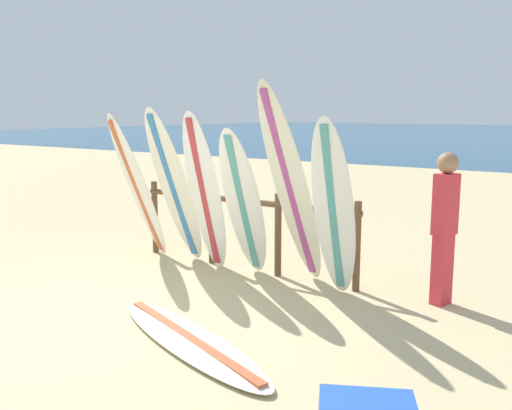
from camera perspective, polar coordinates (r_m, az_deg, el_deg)
ground_plane at (r=6.15m, az=-17.93°, el=-11.35°), size 120.00×120.00×0.00m
surfboard_rack at (r=7.61m, az=-1.29°, el=-1.43°), size 3.45×0.09×1.10m
surfboard_leaning_far_left at (r=8.24m, az=-11.92°, el=1.78°), size 0.64×0.98×2.14m
surfboard_leaning_left at (r=7.82m, az=-8.29°, el=1.79°), size 0.58×0.96×2.22m
surfboard_leaning_center_left at (r=7.40m, az=-5.23°, el=1.22°), size 0.54×0.66×2.17m
surfboard_leaning_center at (r=7.09m, az=-1.28°, el=0.09°), size 0.61×0.94×1.97m
surfboard_leaning_center_right at (r=6.73m, az=3.57°, el=1.91°), size 0.69×1.17×2.51m
surfboard_leaning_right at (r=6.37m, az=7.89°, el=-0.43°), size 0.53×0.71×2.11m
surfboard_lying_on_sand at (r=5.41m, az=-6.80°, el=-13.48°), size 2.56×1.33×0.08m
beachgoer_standing at (r=6.51m, az=18.63°, el=-1.65°), size 0.24×0.31×1.71m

